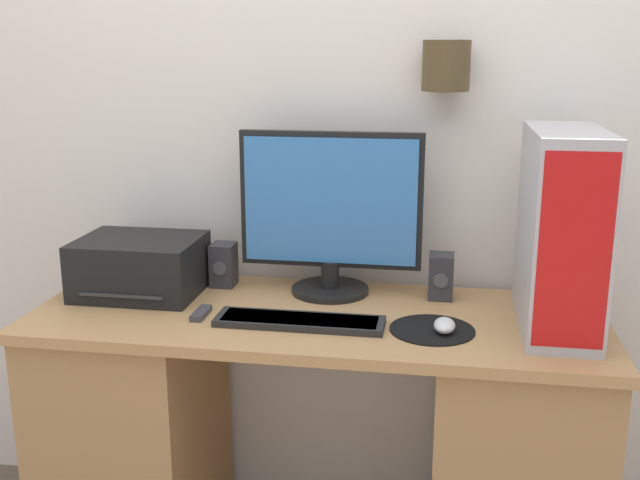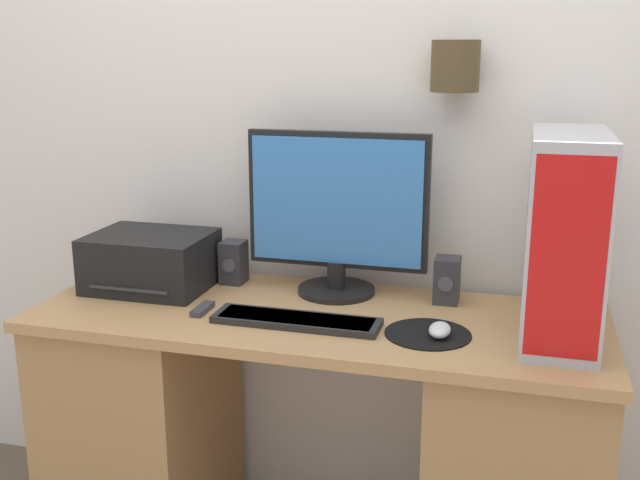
{
  "view_description": "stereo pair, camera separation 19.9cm",
  "coord_description": "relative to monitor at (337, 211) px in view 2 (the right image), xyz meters",
  "views": [
    {
      "loc": [
        0.33,
        -1.61,
        1.49
      ],
      "look_at": [
        0.01,
        0.29,
        0.99
      ],
      "focal_mm": 42.0,
      "sensor_mm": 36.0,
      "label": 1
    },
    {
      "loc": [
        0.53,
        -1.57,
        1.49
      ],
      "look_at": [
        0.01,
        0.29,
        0.99
      ],
      "focal_mm": 42.0,
      "sensor_mm": 36.0,
      "label": 2
    }
  ],
  "objects": [
    {
      "name": "mousepad",
      "position": [
        0.31,
        -0.26,
        -0.25
      ],
      "size": [
        0.22,
        0.22,
        0.0
      ],
      "color": "black",
      "rests_on": "desk"
    },
    {
      "name": "keyboard",
      "position": [
        -0.04,
        -0.28,
        -0.24
      ],
      "size": [
        0.45,
        0.12,
        0.02
      ],
      "color": "black",
      "rests_on": "desk"
    },
    {
      "name": "remote_control",
      "position": [
        -0.31,
        -0.26,
        -0.24
      ],
      "size": [
        0.03,
        0.1,
        0.02
      ],
      "color": "#38383D",
      "rests_on": "desk"
    },
    {
      "name": "monitor",
      "position": [
        0.0,
        0.0,
        0.0
      ],
      "size": [
        0.53,
        0.23,
        0.48
      ],
      "color": "black",
      "rests_on": "desk"
    },
    {
      "name": "printer",
      "position": [
        -0.55,
        -0.1,
        -0.17
      ],
      "size": [
        0.35,
        0.28,
        0.17
      ],
      "color": "black",
      "rests_on": "desk"
    },
    {
      "name": "mouse",
      "position": [
        0.34,
        -0.28,
        -0.23
      ],
      "size": [
        0.05,
        0.09,
        0.03
      ],
      "color": "silver",
      "rests_on": "mousepad"
    },
    {
      "name": "wall_back",
      "position": [
        -0.01,
        0.16,
        0.32
      ],
      "size": [
        6.4,
        0.18,
        2.7
      ],
      "color": "white",
      "rests_on": "ground_plane"
    },
    {
      "name": "speaker_right",
      "position": [
        0.32,
        -0.0,
        -0.18
      ],
      "size": [
        0.07,
        0.08,
        0.13
      ],
      "color": "#2D2D33",
      "rests_on": "desk"
    },
    {
      "name": "speaker_left",
      "position": [
        -0.33,
        0.01,
        -0.18
      ],
      "size": [
        0.07,
        0.08,
        0.13
      ],
      "color": "#2D2D33",
      "rests_on": "desk"
    },
    {
      "name": "computer_tower",
      "position": [
        0.62,
        -0.18,
        0.01
      ],
      "size": [
        0.18,
        0.43,
        0.51
      ],
      "color": "#B2B2B7",
      "rests_on": "desk"
    },
    {
      "name": "desk",
      "position": [
        -0.01,
        -0.18,
        -0.63
      ],
      "size": [
        1.56,
        0.59,
        0.78
      ],
      "color": "tan",
      "rests_on": "ground_plane"
    }
  ]
}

